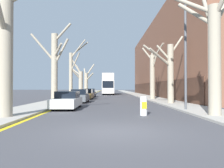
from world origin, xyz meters
name	(u,v)px	position (x,y,z in m)	size (l,w,h in m)	color
ground_plane	(116,131)	(0.00, 0.00, 0.00)	(300.00, 300.00, 0.00)	#424247
sidewalk_left	(87,93)	(-5.98, 50.00, 0.06)	(3.01, 120.00, 0.12)	#A39E93
sidewalk_right	(132,93)	(5.98, 50.00, 0.06)	(3.01, 120.00, 0.12)	#A39E93
building_facade_right	(177,60)	(12.47, 32.87, 6.68)	(10.08, 47.59, 13.39)	brown
kerb_line_stripe	(94,93)	(-4.29, 50.00, 0.00)	(0.24, 120.00, 0.01)	yellow
street_tree_left_0	(5,50)	(-5.56, 3.23, 3.50)	(3.37, 2.12, 7.29)	gray
street_tree_left_1	(54,65)	(-5.62, 13.55, 3.80)	(4.08, 1.61, 7.86)	gray
street_tree_left_2	(72,72)	(-5.47, 22.67, 3.70)	(2.67, 0.98, 8.29)	gray
street_tree_left_3	(80,81)	(-5.57, 31.82, 2.83)	(2.56, 2.50, 7.13)	gray
street_tree_left_4	(86,82)	(-5.40, 42.13, 2.92)	(2.68, 3.71, 7.13)	gray
street_tree_right_0	(212,50)	(5.33, 3.79, 3.63)	(3.46, 3.65, 7.30)	gray
street_tree_right_1	(169,71)	(5.49, 12.74, 3.20)	(4.04, 1.66, 6.54)	gray
street_tree_right_2	(153,73)	(5.50, 20.77, 3.48)	(2.45, 4.53, 7.15)	gray
double_decker_bus	(108,83)	(-0.44, 41.97, 2.61)	(2.57, 10.34, 4.63)	silver
parked_car_0	(67,100)	(-3.42, 8.68, 0.63)	(1.73, 4.57, 1.31)	silver
parked_car_1	(80,96)	(-3.42, 15.56, 0.67)	(1.76, 4.41, 1.40)	#4C5156
parked_car_2	(86,94)	(-3.42, 22.27, 0.66)	(1.81, 4.54, 1.39)	olive
parked_car_3	(90,93)	(-3.42, 28.55, 0.67)	(1.80, 4.18, 1.41)	black
lamp_post	(184,42)	(4.83, 6.75, 4.69)	(1.40, 0.20, 8.45)	#4C4F54
traffic_bollard	(144,106)	(1.70, 4.47, 0.54)	(0.39, 0.41, 1.08)	white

